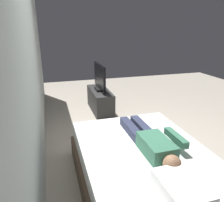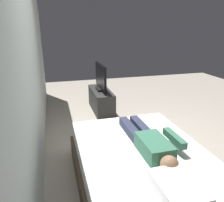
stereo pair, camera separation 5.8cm
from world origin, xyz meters
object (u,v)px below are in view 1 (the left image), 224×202
Objects in this scene: pillow at (181,188)px; tv_stand at (100,100)px; person at (152,142)px; remote at (175,136)px; bed at (144,171)px; tv at (100,78)px.

pillow reaches higher than tv_stand.
person is 8.40× the size of remote.
pillow is at bearing 172.88° from person.
person reaches higher than remote.
pillow is 1.02m from remote.
pillow is 0.38× the size of person.
pillow is at bearing 178.16° from tv_stand.
person is at bearing -7.12° from pillow.
person reaches higher than tv_stand.
remote is at bearing -29.30° from pillow.
tv_stand is at bearing -1.84° from pillow.
tv_stand is at bearing -0.36° from person.
tv_stand is at bearing -2.32° from bed.
person is (0.03, -0.09, 0.36)m from bed.
person is 1.15× the size of tv_stand.
tv is (0.00, 0.00, 0.53)m from tv_stand.
bed is at bearing 177.68° from tv_stand.
tv is (2.67, -0.11, 0.52)m from bed.
remote is (0.18, -0.50, 0.29)m from bed.
tv_stand is (2.67, -0.11, -0.01)m from bed.
bed is 13.66× the size of remote.
remote is (0.15, -0.40, -0.07)m from person.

